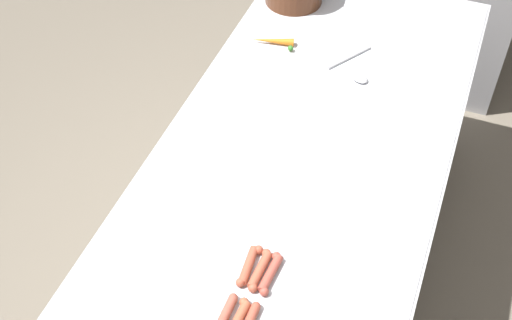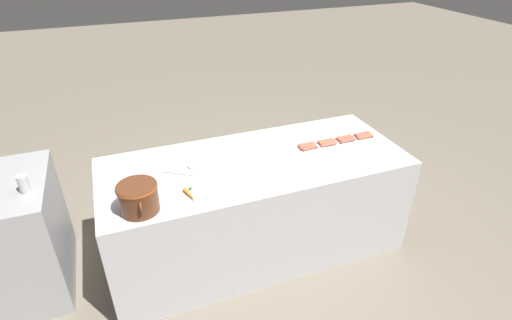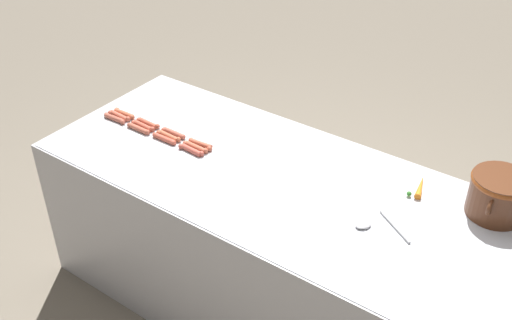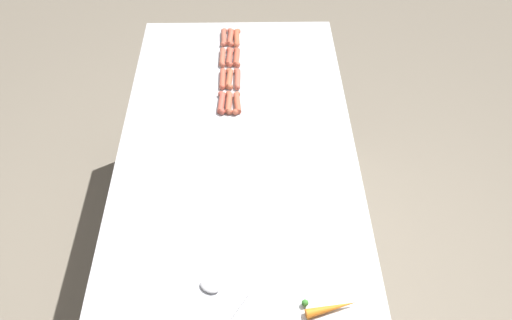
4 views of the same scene
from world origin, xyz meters
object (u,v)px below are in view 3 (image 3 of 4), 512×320
(hot_dog_1, at_px, (148,123))
(hot_dog_11, at_px, (191,150))
(hot_dog_2, at_px, (173,133))
(hot_dog_7, at_px, (195,147))
(hot_dog_6, at_px, (169,136))
(hot_dog_5, at_px, (143,126))
(hot_dog_3, at_px, (200,144))
(serving_spoon, at_px, (374,226))
(carrot, at_px, (420,187))
(bean_pot, at_px, (499,193))
(hot_dog_10, at_px, (164,139))
(hot_dog_8, at_px, (114,118))
(hot_dog_4, at_px, (119,116))
(hot_dog_9, at_px, (138,129))
(hot_dog_0, at_px, (124,114))

(hot_dog_1, relative_size, hot_dog_11, 1.00)
(hot_dog_2, distance_m, hot_dog_7, 0.18)
(hot_dog_2, xyz_separation_m, hot_dog_6, (0.03, -0.00, 0.00))
(hot_dog_1, xyz_separation_m, hot_dog_5, (0.03, -0.00, 0.00))
(hot_dog_3, xyz_separation_m, serving_spoon, (0.06, 0.99, -0.01))
(carrot, bearing_deg, hot_dog_5, -76.50)
(hot_dog_6, distance_m, bean_pot, 1.60)
(serving_spoon, bearing_deg, hot_dog_10, -89.51)
(hot_dog_6, height_order, bean_pot, bean_pot)
(hot_dog_8, relative_size, hot_dog_11, 1.00)
(hot_dog_2, height_order, hot_dog_6, same)
(hot_dog_6, relative_size, hot_dog_7, 1.00)
(hot_dog_10, xyz_separation_m, carrot, (-0.37, 1.23, 0.00))
(hot_dog_4, relative_size, hot_dog_6, 1.00)
(hot_dog_9, xyz_separation_m, carrot, (-0.37, 1.41, 0.00))
(hot_dog_0, xyz_separation_m, hot_dog_7, (0.03, 0.53, 0.00))
(hot_dog_3, bearing_deg, hot_dog_11, -3.14)
(hot_dog_4, relative_size, bean_pot, 0.48)
(hot_dog_7, relative_size, bean_pot, 0.48)
(hot_dog_8, bearing_deg, hot_dog_1, 110.13)
(bean_pot, distance_m, carrot, 0.34)
(hot_dog_7, height_order, bean_pot, bean_pot)
(hot_dog_0, bearing_deg, hot_dog_8, -5.13)
(hot_dog_7, relative_size, serving_spoon, 0.62)
(hot_dog_5, xyz_separation_m, hot_dog_6, (-0.00, 0.18, 0.00))
(hot_dog_7, xyz_separation_m, hot_dog_8, (0.04, -0.54, 0.00))
(hot_dog_8, height_order, carrot, carrot)
(hot_dog_2, distance_m, carrot, 1.27)
(hot_dog_1, distance_m, carrot, 1.44)
(hot_dog_3, relative_size, hot_dog_5, 1.00)
(hot_dog_1, bearing_deg, hot_dog_6, 79.59)
(hot_dog_11, distance_m, bean_pot, 1.44)
(hot_dog_11, height_order, serving_spoon, hot_dog_11)
(hot_dog_0, relative_size, hot_dog_5, 1.00)
(hot_dog_7, distance_m, hot_dog_11, 0.03)
(hot_dog_6, xyz_separation_m, hot_dog_7, (-0.00, 0.18, 0.00))
(hot_dog_11, bearing_deg, hot_dog_10, -90.10)
(hot_dog_11, bearing_deg, carrot, 109.33)
(hot_dog_7, bearing_deg, hot_dog_9, -84.01)
(hot_dog_5, bearing_deg, hot_dog_4, -90.75)
(hot_dog_0, relative_size, hot_dog_2, 1.00)
(hot_dog_0, bearing_deg, hot_dog_2, 90.24)
(hot_dog_10, xyz_separation_m, hot_dog_11, (0.00, 0.18, 0.00))
(hot_dog_9, height_order, hot_dog_10, same)
(hot_dog_7, distance_m, carrot, 1.10)
(serving_spoon, bearing_deg, hot_dog_1, -92.30)
(hot_dog_2, bearing_deg, hot_dog_8, -79.39)
(hot_dog_1, height_order, hot_dog_9, same)
(hot_dog_6, bearing_deg, hot_dog_0, -95.15)
(hot_dog_1, relative_size, hot_dog_8, 1.00)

